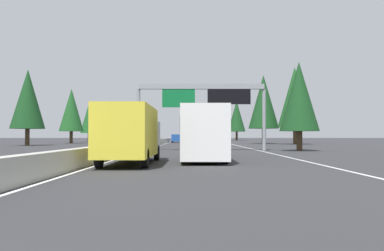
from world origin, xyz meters
name	(u,v)px	position (x,y,z in m)	size (l,w,h in m)	color
ground_plane	(161,145)	(60.00, 0.00, 0.00)	(320.00, 320.00, 0.00)	#2D2D30
median_barrier	(167,140)	(80.00, 0.30, 0.45)	(180.00, 0.56, 0.90)	#ADAAA3
shoulder_stripe_right	(228,143)	(70.00, -11.52, 0.01)	(160.00, 0.16, 0.01)	silver
shoulder_stripe_median	(167,143)	(70.00, -0.25, 0.01)	(160.00, 0.16, 0.01)	silver
sign_gantry_overhead	(203,98)	(36.10, -6.03, 5.20)	(0.50, 12.68, 6.53)	gray
box_truck_mid_right	(131,133)	(18.32, -1.78, 1.61)	(8.50, 2.40, 2.95)	gold
bus_distant_a	(203,132)	(22.67, -5.64, 1.72)	(11.50, 2.55, 3.10)	white
sedan_mid_left	(196,140)	(70.62, -5.58, 0.68)	(4.40, 1.80, 1.47)	#2D6B38
sedan_far_right	(195,138)	(115.86, -5.63, 0.68)	(4.40, 1.80, 1.47)	#1E4793
pickup_far_center	(194,139)	(57.83, -5.17, 0.91)	(5.60, 2.00, 1.86)	#AD931E
minivan_distant_b	(177,138)	(79.34, -1.71, 0.95)	(5.00, 1.95, 1.69)	#1E4793
sedan_mid_center	(208,138)	(107.21, -9.22, 0.68)	(4.40, 1.80, 1.47)	#2D6B38
conifer_right_near	(299,97)	(35.83, -15.37, 5.27)	(3.82, 3.82, 8.69)	#4C3823
conifer_right_mid	(295,97)	(64.00, -22.30, 7.95)	(5.75, 5.75, 13.07)	#4C3823
conifer_right_far	(264,102)	(68.95, -17.90, 7.58)	(5.48, 5.48, 12.46)	#4C3823
conifer_right_distant	(237,116)	(115.30, -18.21, 7.23)	(5.23, 5.23, 11.89)	#4C3823
conifer_left_near	(28,99)	(55.47, 19.29, 6.84)	(4.95, 4.95, 11.26)	#4C3823
conifer_left_mid	(71,110)	(71.30, 17.72, 6.24)	(4.52, 4.52, 10.27)	#4C3823
conifer_left_far	(89,118)	(90.62, 19.48, 5.63)	(4.08, 4.08, 9.27)	#4C3823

